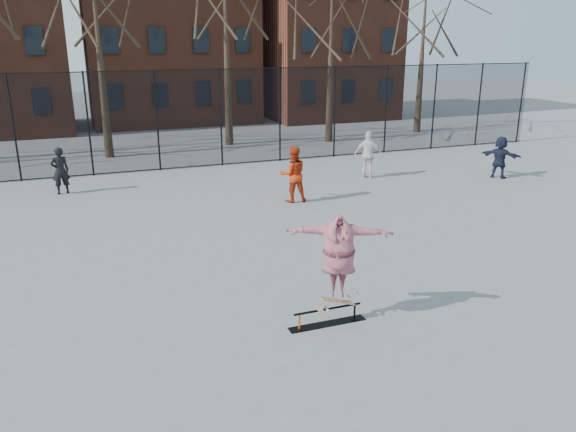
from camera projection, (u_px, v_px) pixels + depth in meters
name	position (u px, v px, depth m)	size (l,w,h in m)	color
ground	(319.00, 297.00, 11.83)	(100.00, 100.00, 0.00)	slate
skate_rail	(327.00, 318.00, 10.66)	(1.55, 0.24, 0.34)	black
skateboard	(337.00, 304.00, 10.65)	(0.77, 0.18, 0.09)	#97633C
skater	(339.00, 263.00, 10.39)	(1.97, 0.54, 1.60)	navy
bystander_black	(60.00, 171.00, 19.29)	(0.60, 0.39, 1.64)	black
bystander_red	(293.00, 174.00, 18.34)	(0.90, 0.70, 1.84)	#BA2F10
bystander_white	(368.00, 155.00, 21.47)	(1.06, 0.44, 1.80)	silver
bystander_navy	(500.00, 157.00, 21.50)	(1.49, 0.48, 1.61)	#1A1F34
fence	(192.00, 118.00, 22.78)	(34.03, 0.07, 4.00)	black
rowhouses	(157.00, 21.00, 33.39)	(29.00, 7.00, 13.00)	#5C2C1E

